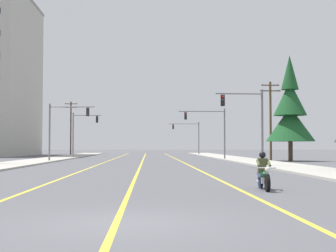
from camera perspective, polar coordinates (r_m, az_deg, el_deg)
The scene contains 15 objects.
ground_plane at distance 10.70m, azimuth -5.37°, elevation -11.40°, with size 400.00×400.00×0.00m, color #515156.
lane_stripe_center at distance 55.58m, azimuth -3.02°, elevation -4.10°, with size 0.16×100.00×0.01m, color yellow.
lane_stripe_left at distance 55.76m, azimuth -6.92°, elevation -4.08°, with size 0.16×100.00×0.01m, color yellow.
lane_stripe_right at distance 55.69m, azimuth 1.29°, elevation -4.10°, with size 0.16×100.00×0.01m, color yellow.
sidewalk_kerb_right at distance 51.72m, azimuth 9.81°, elevation -4.12°, with size 4.40×110.00×0.14m, color #ADA89E.
sidewalk_kerb_left at distance 51.97m, azimuth -15.59°, elevation -4.06°, with size 4.40×110.00×0.14m, color #ADA89E.
motorcycle_with_rider at distance 18.81m, azimuth 11.28°, elevation -5.66°, with size 0.70×2.19×1.46m.
traffic_signal_near_right at distance 38.88m, azimuth 9.63°, elevation 1.13°, with size 3.86×0.49×6.20m.
traffic_signal_near_left at distance 52.44m, azimuth -12.41°, elevation 0.33°, with size 4.90×0.50×6.20m.
traffic_signal_mid_right at distance 58.11m, azimuth 5.14°, elevation 0.07°, with size 5.64×0.37×6.20m.
traffic_signal_mid_left at distance 66.47m, azimuth -10.29°, elevation -0.31°, with size 3.90×0.42×6.20m.
traffic_signal_far_right at distance 90.75m, azimuth 2.61°, elevation -0.81°, with size 5.80×0.37×6.20m.
utility_pole_right_far at distance 56.49m, azimuth 12.09°, elevation 0.97°, with size 2.39×0.26×9.09m.
utility_pole_left_far at distance 92.02m, azimuth -11.47°, elevation -0.01°, with size 2.36×0.26×10.00m.
conifer_tree_right_verge_far at distance 54.69m, azimuth 14.31°, elevation 1.58°, with size 5.34×5.34×11.74m.
Camera 1 is at (0.56, -10.55, 1.68)m, focal length 51.29 mm.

